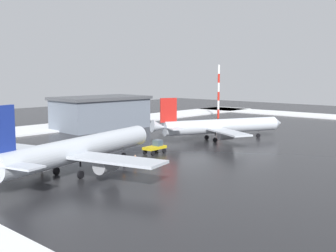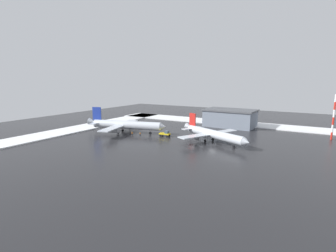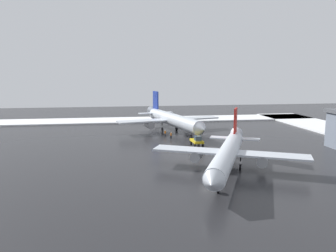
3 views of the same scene
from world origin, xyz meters
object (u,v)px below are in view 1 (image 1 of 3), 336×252
at_px(pushback_tug, 155,147).
at_px(antenna_mast, 219,92).
at_px(airplane_parked_starboard, 219,126).
at_px(ground_crew_mid_apron, 124,163).
at_px(ground_crew_near_tug, 42,164).
at_px(ground_crew_beside_wing, 135,159).
at_px(cargo_hangar, 101,112).
at_px(airplane_foreground_jet, 78,149).

height_order(pushback_tug, antenna_mast, antenna_mast).
bearing_deg(airplane_parked_starboard, ground_crew_mid_apron, -144.29).
relative_size(ground_crew_near_tug, antenna_mast, 0.10).
xyz_separation_m(pushback_tug, ground_crew_beside_wing, (9.61, 4.64, -0.31)).
relative_size(ground_crew_mid_apron, cargo_hangar, 0.07).
bearing_deg(ground_crew_near_tug, ground_crew_beside_wing, 168.53).
bearing_deg(pushback_tug, cargo_hangar, 63.23).
bearing_deg(ground_crew_near_tug, airplane_parked_starboard, -161.47).
height_order(airplane_foreground_jet, airplane_parked_starboard, airplane_foreground_jet).
distance_m(ground_crew_beside_wing, ground_crew_mid_apron, 3.55).
bearing_deg(ground_crew_mid_apron, ground_crew_near_tug, 113.33).
height_order(ground_crew_beside_wing, ground_crew_near_tug, same).
xyz_separation_m(airplane_parked_starboard, antenna_mast, (-39.06, -28.01, 5.72)).
height_order(ground_crew_beside_wing, ground_crew_mid_apron, same).
relative_size(ground_crew_mid_apron, ground_crew_near_tug, 1.00).
bearing_deg(ground_crew_mid_apron, antenna_mast, 5.47).
distance_m(ground_crew_mid_apron, ground_crew_near_tug, 12.87).
relative_size(airplane_foreground_jet, airplane_parked_starboard, 1.20).
relative_size(airplane_parked_starboard, ground_crew_mid_apron, 18.14).
height_order(ground_crew_mid_apron, ground_crew_near_tug, same).
height_order(pushback_tug, ground_crew_near_tug, pushback_tug).
height_order(ground_crew_beside_wing, antenna_mast, antenna_mast).
height_order(airplane_foreground_jet, antenna_mast, antenna_mast).
bearing_deg(airplane_parked_starboard, airplane_foreground_jet, -150.14).
distance_m(ground_crew_beside_wing, antenna_mast, 77.28).
distance_m(airplane_parked_starboard, pushback_tug, 20.88).
bearing_deg(airplane_foreground_jet, cargo_hangar, 33.83).
bearing_deg(ground_crew_mid_apron, cargo_hangar, 35.75).
distance_m(airplane_parked_starboard, ground_crew_beside_wing, 30.88).
bearing_deg(antenna_mast, ground_crew_near_tug, 16.74).
xyz_separation_m(ground_crew_beside_wing, cargo_hangar, (-25.76, -41.05, 3.47)).
distance_m(ground_crew_near_tug, antenna_mast, 85.58).
distance_m(airplane_foreground_jet, ground_crew_beside_wing, 10.38).
distance_m(airplane_foreground_jet, cargo_hangar, 52.83).
xyz_separation_m(airplane_parked_starboard, ground_crew_mid_apron, (33.79, 5.96, -2.28)).
bearing_deg(ground_crew_beside_wing, airplane_foreground_jet, -157.26).
bearing_deg(airplane_foreground_jet, pushback_tug, -6.11).
xyz_separation_m(airplane_parked_starboard, cargo_hangar, (4.63, -36.13, 1.19)).
distance_m(ground_crew_mid_apron, cargo_hangar, 51.32).
bearing_deg(airplane_parked_starboard, antenna_mast, 61.36).
xyz_separation_m(airplane_foreground_jet, ground_crew_beside_wing, (-9.81, 2.00, -2.72)).
bearing_deg(cargo_hangar, antenna_mast, 171.73).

